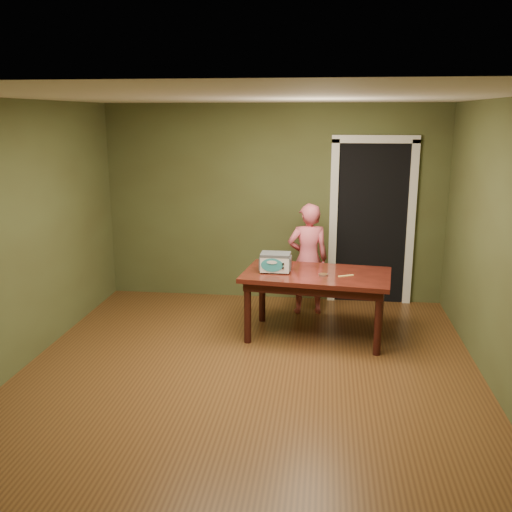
{
  "coord_description": "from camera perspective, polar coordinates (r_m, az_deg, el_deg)",
  "views": [
    {
      "loc": [
        0.69,
        -4.99,
        2.45
      ],
      "look_at": [
        -0.04,
        1.0,
        0.95
      ],
      "focal_mm": 40.0,
      "sensor_mm": 36.0,
      "label": 1
    }
  ],
  "objects": [
    {
      "name": "dining_table",
      "position": [
        6.36,
        6.06,
        -2.55
      ],
      "size": [
        1.7,
        1.08,
        0.75
      ],
      "rotation": [
        0.0,
        0.0,
        -0.12
      ],
      "color": "#38130C",
      "rests_on": "floor"
    },
    {
      "name": "toy_oven",
      "position": [
        6.32,
        1.96,
        -0.56
      ],
      "size": [
        0.35,
        0.24,
        0.21
      ],
      "rotation": [
        0.0,
        0.0,
        -0.01
      ],
      "color": "#4C4F54",
      "rests_on": "dining_table"
    },
    {
      "name": "room_shell",
      "position": [
        5.09,
        -0.88,
        5.56
      ],
      "size": [
        4.52,
        5.02,
        2.61
      ],
      "color": "#4A552D",
      "rests_on": "ground"
    },
    {
      "name": "baking_pan",
      "position": [
        6.23,
        6.74,
        -1.87
      ],
      "size": [
        0.1,
        0.1,
        0.02
      ],
      "color": "silver",
      "rests_on": "dining_table"
    },
    {
      "name": "child",
      "position": [
        7.13,
        5.22,
        -0.3
      ],
      "size": [
        0.57,
        0.43,
        1.4
      ],
      "primitive_type": "imported",
      "rotation": [
        0.0,
        0.0,
        3.33
      ],
      "color": "#DC5A6B",
      "rests_on": "floor"
    },
    {
      "name": "floor",
      "position": [
        5.6,
        -0.82,
        -11.98
      ],
      "size": [
        5.0,
        5.0,
        0.0
      ],
      "primitive_type": "plane",
      "color": "brown",
      "rests_on": "ground"
    },
    {
      "name": "spatula",
      "position": [
        6.25,
        8.98,
        -1.96
      ],
      "size": [
        0.17,
        0.1,
        0.01
      ],
      "primitive_type": "cube",
      "rotation": [
        0.0,
        0.0,
        0.47
      ],
      "color": "#F0D168",
      "rests_on": "dining_table"
    },
    {
      "name": "doorway",
      "position": [
        7.92,
        11.33,
        3.54
      ],
      "size": [
        1.1,
        0.66,
        2.25
      ],
      "color": "black",
      "rests_on": "ground"
    }
  ]
}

